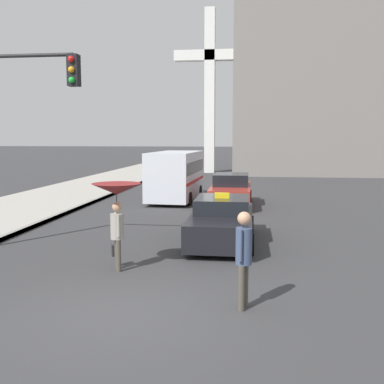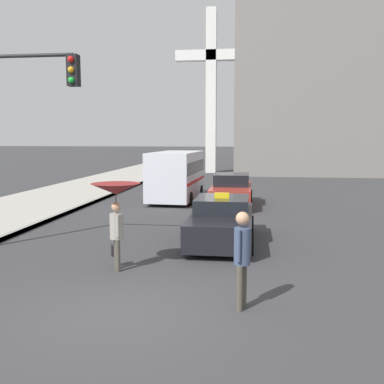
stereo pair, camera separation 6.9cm
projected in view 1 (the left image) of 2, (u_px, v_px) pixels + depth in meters
The scene contains 8 objects.
ground_plane at pixel (119, 314), 8.06m from camera, with size 300.00×300.00×0.00m, color #38383A.
taxi at pixel (222, 221), 13.54m from camera, with size 1.91×4.45×1.51m.
sedan_red at pixel (231, 191), 20.90m from camera, with size 1.91×4.56×1.47m.
ambulance_van at pixel (176, 174), 22.46m from camera, with size 2.27×5.19×2.44m.
pedestrian_with_umbrella at pixel (117, 199), 10.52m from camera, with size 1.16×1.16×2.09m.
pedestrian_man at pixel (244, 251), 8.18m from camera, with size 0.38×0.45×1.82m.
traffic_light at pixel (6, 110), 11.89m from camera, with size 3.50×0.38×5.57m.
monument_cross at pixel (210, 81), 39.73m from camera, with size 6.32×0.90×14.36m.
Camera 1 is at (2.31, -7.50, 3.15)m, focal length 42.00 mm.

